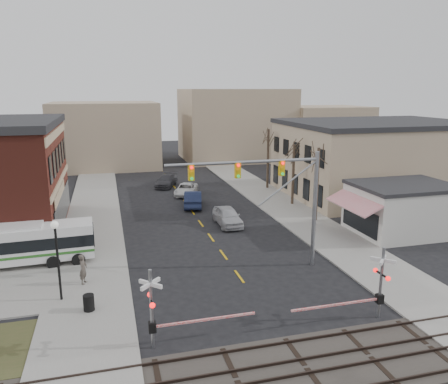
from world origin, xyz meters
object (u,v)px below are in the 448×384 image
(traffic_signal_mast, at_px, (277,187))
(pedestrian_far, at_px, (85,243))
(pedestrian_near, at_px, (83,269))
(trash_bin, at_px, (89,303))
(car_b, at_px, (193,199))
(car_a, at_px, (228,216))
(car_d, at_px, (166,181))
(rr_crossing_east, at_px, (374,285))
(rr_crossing_west, at_px, (161,309))
(car_c, at_px, (186,189))
(transit_bus, at_px, (10,245))
(street_lamp, at_px, (56,245))

(traffic_signal_mast, relative_size, pedestrian_far, 5.68)
(traffic_signal_mast, relative_size, pedestrian_near, 5.38)
(traffic_signal_mast, distance_m, pedestrian_far, 14.56)
(trash_bin, xyz_separation_m, car_b, (9.88, 20.41, 0.26))
(car_a, distance_m, car_d, 17.77)
(traffic_signal_mast, xyz_separation_m, pedestrian_far, (-12.55, 5.67, -4.73))
(trash_bin, distance_m, car_d, 31.96)
(rr_crossing_east, bearing_deg, rr_crossing_west, 178.45)
(car_d, bearing_deg, rr_crossing_east, -57.21)
(traffic_signal_mast, relative_size, car_b, 2.03)
(traffic_signal_mast, distance_m, car_c, 23.33)
(rr_crossing_west, relative_size, rr_crossing_east, 1.00)
(rr_crossing_east, xyz_separation_m, pedestrian_near, (-15.05, 8.33, -0.89))
(trash_bin, bearing_deg, pedestrian_near, 96.32)
(car_d, bearing_deg, car_a, -56.83)
(transit_bus, bearing_deg, street_lamp, -58.93)
(trash_bin, bearing_deg, car_b, 64.17)
(trash_bin, height_order, car_b, car_b)
(rr_crossing_west, height_order, car_b, rr_crossing_west)
(street_lamp, height_order, pedestrian_far, street_lamp)
(car_a, relative_size, pedestrian_far, 2.65)
(rr_crossing_west, distance_m, pedestrian_near, 8.95)
(car_c, bearing_deg, trash_bin, -90.69)
(rr_crossing_west, xyz_separation_m, pedestrian_near, (-3.86, 8.02, -0.89))
(pedestrian_near, distance_m, pedestrian_far, 4.94)
(street_lamp, bearing_deg, rr_crossing_west, -50.49)
(rr_crossing_east, xyz_separation_m, car_a, (-3.00, 17.98, -1.15))
(pedestrian_near, bearing_deg, trash_bin, -155.94)
(transit_bus, relative_size, traffic_signal_mast, 1.08)
(traffic_signal_mast, distance_m, car_d, 28.55)
(street_lamp, xyz_separation_m, pedestrian_far, (1.14, 6.83, -2.45))
(pedestrian_far, bearing_deg, car_a, -17.61)
(street_lamp, bearing_deg, car_b, 58.38)
(street_lamp, relative_size, trash_bin, 5.21)
(trash_bin, distance_m, pedestrian_far, 8.63)
(pedestrian_near, xyz_separation_m, pedestrian_far, (-0.05, 4.94, -0.05))
(transit_bus, relative_size, rr_crossing_west, 1.98)
(rr_crossing_west, bearing_deg, traffic_signal_mast, 40.18)
(transit_bus, relative_size, pedestrian_far, 6.11)
(rr_crossing_west, relative_size, car_b, 1.11)
(pedestrian_near, height_order, pedestrian_far, pedestrian_near)
(pedestrian_far, bearing_deg, pedestrian_near, -128.31)
(car_c, bearing_deg, rr_crossing_east, -60.63)
(transit_bus, xyz_separation_m, rr_crossing_east, (19.96, -12.60, 0.35))
(transit_bus, xyz_separation_m, car_d, (13.81, 22.86, -0.89))
(traffic_signal_mast, distance_m, rr_crossing_east, 8.86)
(car_a, bearing_deg, car_c, 96.78)
(traffic_signal_mast, bearing_deg, pedestrian_near, 176.64)
(rr_crossing_west, bearing_deg, trash_bin, 128.45)
(street_lamp, relative_size, pedestrian_near, 2.48)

